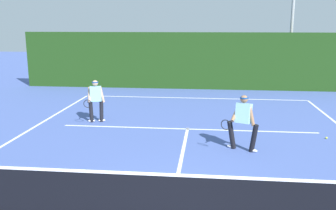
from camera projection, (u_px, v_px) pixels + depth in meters
name	position (u px, v px, depth m)	size (l,w,h in m)	color
court_line_baseline_far	(194.00, 98.00, 18.35)	(10.89, 0.10, 0.01)	white
court_line_service	(188.00, 129.00, 12.98)	(8.88, 0.10, 0.01)	white
court_line_centre	(181.00, 160.00, 10.00)	(0.10, 6.40, 0.01)	white
tennis_net	(168.00, 198.00, 6.78)	(11.93, 0.09, 1.05)	#1E4723
player_near	(243.00, 120.00, 10.65)	(1.10, 0.86, 1.63)	black
player_far	(96.00, 99.00, 13.75)	(0.66, 0.87, 1.58)	black
tennis_ball	(326.00, 138.00, 11.87)	(0.07, 0.07, 0.07)	#D1E033
back_fence_windscreen	(196.00, 61.00, 20.55)	(19.59, 0.12, 3.14)	#1C3E13
light_pole	(294.00, 0.00, 20.94)	(0.55, 0.44, 8.07)	#9EA39E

